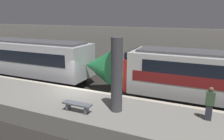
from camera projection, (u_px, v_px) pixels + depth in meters
ground_plane at (78, 103)px, 14.35m from camera, size 120.00×120.00×0.00m
platform at (59, 107)px, 12.50m from camera, size 40.00×3.91×1.03m
station_rear_barrier at (118, 52)px, 19.77m from camera, size 50.00×0.15×4.57m
support_pillar_near at (117, 75)px, 10.35m from camera, size 0.55×0.55×3.62m
train_modern at (3, 57)px, 20.17m from camera, size 21.27×3.08×3.52m
person_waiting at (210, 103)px, 9.64m from camera, size 0.38×0.24×1.56m
platform_bench at (77, 105)px, 10.58m from camera, size 1.50×0.40×0.45m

